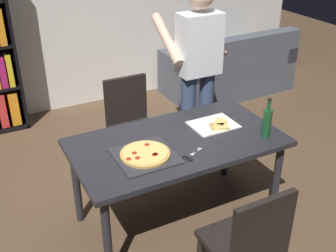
{
  "coord_description": "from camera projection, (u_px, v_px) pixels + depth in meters",
  "views": [
    {
      "loc": [
        -1.33,
        -2.4,
        2.33
      ],
      "look_at": [
        0.0,
        0.15,
        0.8
      ],
      "focal_mm": 44.93,
      "sensor_mm": 36.0,
      "label": 1
    }
  ],
  "objects": [
    {
      "name": "ground_plane",
      "position": [
        176.0,
        218.0,
        3.51
      ],
      "size": [
        12.0,
        12.0,
        0.0
      ],
      "primitive_type": "plane",
      "color": "brown"
    },
    {
      "name": "pizza_slices_on_towel",
      "position": [
        215.0,
        125.0,
        3.36
      ],
      "size": [
        0.36,
        0.28,
        0.03
      ],
      "color": "white",
      "rests_on": "dining_table"
    },
    {
      "name": "dining_table",
      "position": [
        177.0,
        149.0,
        3.2
      ],
      "size": [
        1.59,
        0.87,
        0.75
      ],
      "color": "#232328",
      "rests_on": "ground_plane"
    },
    {
      "name": "couch",
      "position": [
        230.0,
        71.0,
        5.7
      ],
      "size": [
        1.72,
        0.89,
        0.85
      ],
      "color": "#4C515B",
      "rests_on": "ground_plane"
    },
    {
      "name": "chair_near_camera",
      "position": [
        249.0,
        241.0,
        2.55
      ],
      "size": [
        0.42,
        0.42,
        0.9
      ],
      "color": "black",
      "rests_on": "ground_plane"
    },
    {
      "name": "kitchen_scissors",
      "position": [
        191.0,
        156.0,
        2.95
      ],
      "size": [
        0.2,
        0.13,
        0.01
      ],
      "color": "silver",
      "rests_on": "dining_table"
    },
    {
      "name": "wine_bottle",
      "position": [
        267.0,
        122.0,
        3.16
      ],
      "size": [
        0.07,
        0.07,
        0.32
      ],
      "color": "#194723",
      "rests_on": "dining_table"
    },
    {
      "name": "person_serving_pizza",
      "position": [
        198.0,
        68.0,
        3.83
      ],
      "size": [
        0.55,
        0.54,
        1.75
      ],
      "color": "#38476B",
      "rests_on": "ground_plane"
    },
    {
      "name": "pepperoni_pizza_on_tray",
      "position": [
        145.0,
        154.0,
        2.95
      ],
      "size": [
        0.42,
        0.42,
        0.04
      ],
      "color": "#2D2D33",
      "rests_on": "dining_table"
    },
    {
      "name": "chair_far_side",
      "position": [
        131.0,
        119.0,
        3.99
      ],
      "size": [
        0.42,
        0.42,
        0.9
      ],
      "color": "black",
      "rests_on": "ground_plane"
    }
  ]
}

